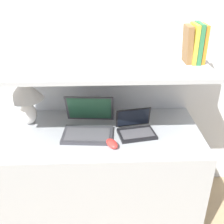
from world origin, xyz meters
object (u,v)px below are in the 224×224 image
(book_orange, at_px, (202,44))
(book_brown, at_px, (188,44))
(book_yellow, at_px, (193,43))
(computer_mouse, at_px, (112,144))
(laptop_large, at_px, (88,125))
(table_lamp, at_px, (25,95))
(book_green, at_px, (198,43))
(router_box, at_px, (103,106))
(laptop_small, at_px, (136,129))

(book_orange, bearing_deg, book_brown, 180.00)
(book_yellow, relative_size, book_brown, 1.03)
(computer_mouse, bearing_deg, laptop_large, 130.84)
(table_lamp, bearing_deg, computer_mouse, -28.38)
(book_yellow, bearing_deg, book_green, 0.00)
(laptop_large, relative_size, router_box, 2.49)
(laptop_small, height_order, router_box, laptop_small)
(computer_mouse, bearing_deg, book_brown, 27.23)
(laptop_small, distance_m, book_orange, 0.70)
(router_box, xyz_separation_m, book_orange, (0.63, -0.18, 0.52))
(laptop_small, bearing_deg, computer_mouse, -138.30)
(book_green, bearing_deg, book_orange, 0.00)
(table_lamp, distance_m, book_brown, 1.14)
(laptop_large, relative_size, laptop_small, 1.31)
(laptop_small, xyz_separation_m, book_orange, (0.41, 0.10, 0.55))
(laptop_small, relative_size, book_orange, 1.15)
(book_brown, bearing_deg, router_box, 161.64)
(book_green, height_order, book_brown, book_green)
(table_lamp, relative_size, book_orange, 1.42)
(table_lamp, bearing_deg, laptop_small, -12.63)
(book_yellow, bearing_deg, laptop_small, -164.05)
(computer_mouse, bearing_deg, book_orange, 23.35)
(laptop_small, relative_size, book_yellow, 1.13)
(table_lamp, bearing_deg, book_yellow, -3.59)
(table_lamp, xyz_separation_m, book_orange, (1.17, -0.07, 0.36))
(router_box, relative_size, book_orange, 0.60)
(table_lamp, xyz_separation_m, book_green, (1.14, -0.07, 0.37))
(router_box, bearing_deg, book_brown, -18.36)
(book_green, xyz_separation_m, book_brown, (-0.06, 0.00, -0.01))
(computer_mouse, distance_m, book_green, 0.83)
(laptop_large, distance_m, book_yellow, 0.87)
(computer_mouse, relative_size, router_box, 0.89)
(laptop_small, bearing_deg, book_brown, 17.52)
(book_brown, bearing_deg, laptop_large, -173.78)
(table_lamp, height_order, book_yellow, book_yellow)
(table_lamp, xyz_separation_m, laptop_small, (0.76, -0.17, -0.19))
(computer_mouse, bearing_deg, book_yellow, 25.71)
(laptop_large, distance_m, router_box, 0.27)
(router_box, xyz_separation_m, book_yellow, (0.57, -0.18, 0.52))
(table_lamp, relative_size, book_green, 1.38)
(computer_mouse, bearing_deg, router_box, 97.09)
(laptop_large, height_order, book_brown, book_brown)
(laptop_small, height_order, computer_mouse, laptop_small)
(book_brown, bearing_deg, book_orange, 0.00)
(laptop_small, distance_m, book_yellow, 0.67)
(book_green, relative_size, book_yellow, 1.02)
(laptop_large, xyz_separation_m, router_box, (0.10, 0.25, 0.02))
(table_lamp, height_order, book_brown, book_brown)
(book_orange, relative_size, book_brown, 1.02)
(book_green, bearing_deg, book_yellow, 180.00)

